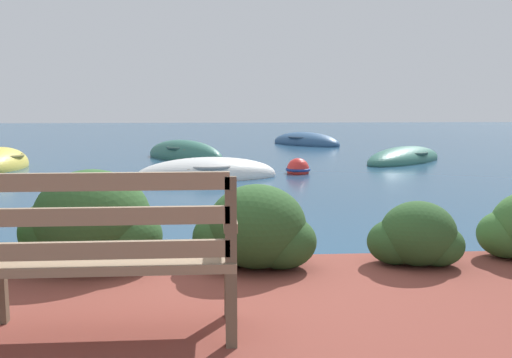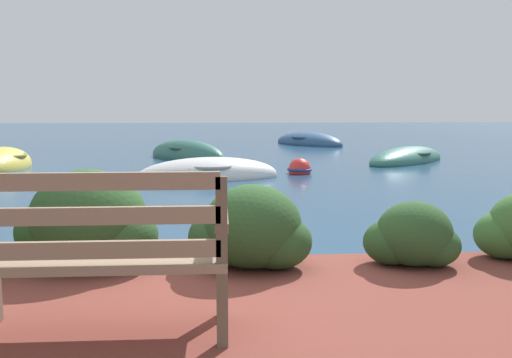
# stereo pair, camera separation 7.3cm
# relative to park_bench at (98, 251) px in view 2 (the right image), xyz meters

# --- Properties ---
(ground_plane) EXTENTS (80.00, 80.00, 0.00)m
(ground_plane) POSITION_rel_park_bench_xyz_m (0.40, 1.63, -0.70)
(ground_plane) COLOR navy
(park_bench) EXTENTS (1.39, 0.48, 0.93)m
(park_bench) POSITION_rel_park_bench_xyz_m (0.00, 0.00, 0.00)
(park_bench) COLOR brown
(park_bench) RESTS_ON patio_terrace
(hedge_clump_centre) EXTENTS (1.13, 0.81, 0.77)m
(hedge_clump_centre) POSITION_rel_park_bench_xyz_m (-0.38, 1.40, -0.15)
(hedge_clump_centre) COLOR #284C23
(hedge_clump_centre) RESTS_ON patio_terrace
(hedge_clump_right) EXTENTS (0.96, 0.69, 0.65)m
(hedge_clump_right) POSITION_rel_park_bench_xyz_m (0.88, 1.29, -0.20)
(hedge_clump_right) COLOR #284C23
(hedge_clump_right) RESTS_ON patio_terrace
(hedge_clump_far_right) EXTENTS (0.75, 0.54, 0.51)m
(hedge_clump_far_right) POSITION_rel_park_bench_xyz_m (2.16, 1.26, -0.26)
(hedge_clump_far_right) COLOR #284C23
(hedge_clump_far_right) RESTS_ON patio_terrace
(rowboat_nearest) EXTENTS (3.05, 1.78, 0.74)m
(rowboat_nearest) POSITION_rel_park_bench_xyz_m (0.42, 8.31, -0.64)
(rowboat_nearest) COLOR silver
(rowboat_nearest) RESTS_ON ground_plane
(rowboat_mid) EXTENTS (1.21, 2.53, 0.86)m
(rowboat_mid) POSITION_rel_park_bench_xyz_m (-4.41, 10.36, -0.63)
(rowboat_mid) COLOR #DBC64C
(rowboat_mid) RESTS_ON ground_plane
(rowboat_far) EXTENTS (3.16, 3.26, 0.68)m
(rowboat_far) POSITION_rel_park_bench_xyz_m (5.45, 11.30, -0.65)
(rowboat_far) COLOR #336B5B
(rowboat_far) RESTS_ON ground_plane
(rowboat_outer) EXTENTS (2.64, 2.91, 0.90)m
(rowboat_outer) POSITION_rel_park_bench_xyz_m (-0.24, 12.37, -0.63)
(rowboat_outer) COLOR #336B5B
(rowboat_outer) RESTS_ON ground_plane
(rowboat_distant) EXTENTS (2.84, 3.35, 0.79)m
(rowboat_distant) POSITION_rel_park_bench_xyz_m (3.88, 17.52, -0.64)
(rowboat_distant) COLOR #2D517A
(rowboat_distant) RESTS_ON ground_plane
(mooring_buoy) EXTENTS (0.53, 0.53, 0.49)m
(mooring_buoy) POSITION_rel_park_bench_xyz_m (2.35, 8.99, -0.62)
(mooring_buoy) COLOR red
(mooring_buoy) RESTS_ON ground_plane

